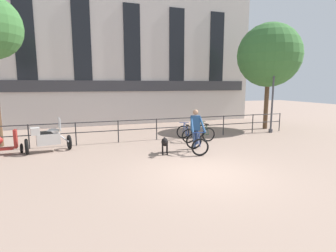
{
  "coord_description": "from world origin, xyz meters",
  "views": [
    {
      "loc": [
        -3.64,
        -6.94,
        2.7
      ],
      "look_at": [
        -0.22,
        2.86,
        1.05
      ],
      "focal_mm": 28.0,
      "sensor_mm": 36.0,
      "label": 1
    }
  ],
  "objects_px": {
    "cyclist_with_bike": "(196,133)",
    "dog": "(165,143)",
    "parked_scooter": "(2,143)",
    "parked_bicycle_mid_left": "(204,132)",
    "parked_bicycle_near_lamp": "(186,133)",
    "street_lamp": "(273,89)",
    "parked_motorcycle": "(48,138)"
  },
  "relations": [
    {
      "from": "parked_bicycle_mid_left",
      "to": "parked_scooter",
      "type": "relative_size",
      "value": 0.88
    },
    {
      "from": "dog",
      "to": "parked_bicycle_near_lamp",
      "type": "bearing_deg",
      "value": 65.87
    },
    {
      "from": "parked_bicycle_near_lamp",
      "to": "parked_motorcycle",
      "type": "bearing_deg",
      "value": 9.66
    },
    {
      "from": "cyclist_with_bike",
      "to": "parked_bicycle_mid_left",
      "type": "relative_size",
      "value": 1.5
    },
    {
      "from": "cyclist_with_bike",
      "to": "parked_bicycle_near_lamp",
      "type": "bearing_deg",
      "value": 90.72
    },
    {
      "from": "parked_bicycle_mid_left",
      "to": "street_lamp",
      "type": "xyz_separation_m",
      "value": [
        4.44,
        0.43,
        2.11
      ]
    },
    {
      "from": "dog",
      "to": "parked_bicycle_mid_left",
      "type": "height_order",
      "value": "parked_bicycle_mid_left"
    },
    {
      "from": "street_lamp",
      "to": "parked_bicycle_near_lamp",
      "type": "bearing_deg",
      "value": -175.49
    },
    {
      "from": "parked_bicycle_mid_left",
      "to": "parked_scooter",
      "type": "height_order",
      "value": "parked_scooter"
    },
    {
      "from": "parked_motorcycle",
      "to": "parked_bicycle_near_lamp",
      "type": "bearing_deg",
      "value": -100.34
    },
    {
      "from": "parked_motorcycle",
      "to": "parked_scooter",
      "type": "distance_m",
      "value": 1.63
    },
    {
      "from": "dog",
      "to": "parked_bicycle_near_lamp",
      "type": "xyz_separation_m",
      "value": [
        1.76,
        2.06,
        -0.11
      ]
    },
    {
      "from": "parked_motorcycle",
      "to": "parked_bicycle_near_lamp",
      "type": "relative_size",
      "value": 1.5
    },
    {
      "from": "cyclist_with_bike",
      "to": "dog",
      "type": "distance_m",
      "value": 1.37
    },
    {
      "from": "cyclist_with_bike",
      "to": "dog",
      "type": "xyz_separation_m",
      "value": [
        -1.34,
        -0.01,
        -0.3
      ]
    },
    {
      "from": "cyclist_with_bike",
      "to": "street_lamp",
      "type": "bearing_deg",
      "value": 35.29
    },
    {
      "from": "parked_bicycle_near_lamp",
      "to": "street_lamp",
      "type": "height_order",
      "value": "street_lamp"
    },
    {
      "from": "parked_scooter",
      "to": "street_lamp",
      "type": "relative_size",
      "value": 0.29
    },
    {
      "from": "dog",
      "to": "parked_bicycle_near_lamp",
      "type": "relative_size",
      "value": 0.77
    },
    {
      "from": "cyclist_with_bike",
      "to": "parked_scooter",
      "type": "relative_size",
      "value": 1.31
    },
    {
      "from": "cyclist_with_bike",
      "to": "parked_bicycle_near_lamp",
      "type": "xyz_separation_m",
      "value": [
        0.42,
        2.05,
        -0.41
      ]
    },
    {
      "from": "parked_bicycle_mid_left",
      "to": "parked_scooter",
      "type": "xyz_separation_m",
      "value": [
        -8.69,
        -0.08,
        0.1
      ]
    },
    {
      "from": "parked_motorcycle",
      "to": "street_lamp",
      "type": "bearing_deg",
      "value": -98.97
    },
    {
      "from": "parked_motorcycle",
      "to": "street_lamp",
      "type": "height_order",
      "value": "street_lamp"
    },
    {
      "from": "parked_bicycle_near_lamp",
      "to": "parked_bicycle_mid_left",
      "type": "xyz_separation_m",
      "value": [
        0.98,
        -0.0,
        0.0
      ]
    },
    {
      "from": "dog",
      "to": "parked_bicycle_mid_left",
      "type": "bearing_deg",
      "value": 53.31
    },
    {
      "from": "parked_scooter",
      "to": "parked_bicycle_near_lamp",
      "type": "bearing_deg",
      "value": -91.65
    },
    {
      "from": "parked_bicycle_mid_left",
      "to": "parked_scooter",
      "type": "distance_m",
      "value": 8.69
    },
    {
      "from": "dog",
      "to": "street_lamp",
      "type": "relative_size",
      "value": 0.21
    },
    {
      "from": "cyclist_with_bike",
      "to": "parked_bicycle_mid_left",
      "type": "xyz_separation_m",
      "value": [
        1.4,
        2.05,
        -0.41
      ]
    },
    {
      "from": "dog",
      "to": "parked_scooter",
      "type": "xyz_separation_m",
      "value": [
        -5.95,
        1.98,
        -0.01
      ]
    },
    {
      "from": "cyclist_with_bike",
      "to": "parked_motorcycle",
      "type": "relative_size",
      "value": 0.95
    }
  ]
}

